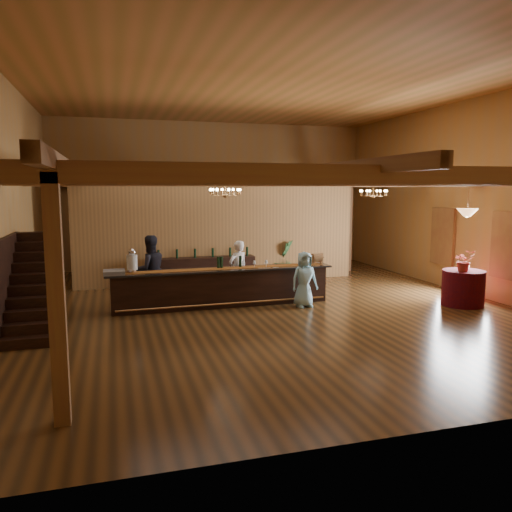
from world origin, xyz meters
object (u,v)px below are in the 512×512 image
object	(u,v)px
chandelier_right	(373,193)
floor_plant	(284,260)
beverage_dispenser	(132,261)
chandelier_left	(225,192)
backbar_shelf	(204,271)
staff_second	(150,270)
tasting_bar	(222,287)
bartender	(238,270)
guest	(304,279)
raffle_drum	(317,258)
round_table	(463,288)
pendant_lamp	(467,213)

from	to	relation	value
chandelier_right	floor_plant	xyz separation A→B (m)	(-1.93, 2.36, -2.23)
beverage_dispenser	chandelier_left	world-z (taller)	chandelier_left
backbar_shelf	chandelier_left	xyz separation A→B (m)	(0.10, -2.67, 2.47)
staff_second	tasting_bar	bearing A→B (deg)	143.57
floor_plant	backbar_shelf	bearing A→B (deg)	-172.22
bartender	guest	bearing A→B (deg)	113.40
bartender	guest	distance (m)	1.93
backbar_shelf	staff_second	bearing A→B (deg)	-131.54
guest	floor_plant	bearing A→B (deg)	74.82
raffle_drum	chandelier_right	bearing A→B (deg)	21.40
guest	beverage_dispenser	bearing A→B (deg)	167.41
staff_second	floor_plant	bearing A→B (deg)	-165.07
backbar_shelf	round_table	xyz separation A→B (m)	(5.96, -4.48, 0.01)
tasting_bar	bartender	xyz separation A→B (m)	(0.58, 0.64, 0.31)
pendant_lamp	bartender	world-z (taller)	pendant_lamp
beverage_dispenser	pendant_lamp	bearing A→B (deg)	-11.47
backbar_shelf	bartender	distance (m)	2.27
tasting_bar	raffle_drum	size ratio (longest dim) A/B	17.14
bartender	tasting_bar	bearing A→B (deg)	24.66
tasting_bar	chandelier_right	size ratio (longest dim) A/B	7.29
guest	floor_plant	xyz separation A→B (m)	(0.80, 3.86, -0.06)
chandelier_right	staff_second	xyz separation A→B (m)	(-6.48, -0.08, -1.98)
beverage_dispenser	backbar_shelf	distance (m)	3.70
guest	raffle_drum	bearing A→B (deg)	43.82
raffle_drum	bartender	bearing A→B (deg)	162.69
chandelier_right	guest	xyz separation A→B (m)	(-2.73, -1.51, -2.17)
tasting_bar	raffle_drum	xyz separation A→B (m)	(2.62, 0.01, 0.65)
raffle_drum	guest	world-z (taller)	guest
beverage_dispenser	chandelier_left	bearing A→B (deg)	3.42
staff_second	chandelier_left	bearing A→B (deg)	148.83
backbar_shelf	pendant_lamp	size ratio (longest dim) A/B	3.53
backbar_shelf	round_table	bearing A→B (deg)	-37.42
beverage_dispenser	tasting_bar	bearing A→B (deg)	-0.04
guest	tasting_bar	bearing A→B (deg)	157.76
staff_second	pendant_lamp	bearing A→B (deg)	149.40
tasting_bar	round_table	bearing A→B (deg)	-16.72
beverage_dispenser	raffle_drum	size ratio (longest dim) A/B	1.76
tasting_bar	staff_second	bearing A→B (deg)	155.65
tasting_bar	guest	world-z (taller)	guest
floor_plant	staff_second	bearing A→B (deg)	-151.82
chandelier_left	beverage_dispenser	bearing A→B (deg)	-176.58
guest	staff_second	bearing A→B (deg)	155.65
beverage_dispenser	staff_second	bearing A→B (deg)	57.88
round_table	backbar_shelf	bearing A→B (deg)	143.05
tasting_bar	beverage_dispenser	size ratio (longest dim) A/B	9.71
staff_second	guest	bearing A→B (deg)	145.88
round_table	guest	xyz separation A→B (m)	(-4.00, 0.99, 0.25)
tasting_bar	staff_second	xyz separation A→B (m)	(-1.76, 0.75, 0.41)
chandelier_left	chandelier_right	bearing A→B (deg)	8.54
pendant_lamp	beverage_dispenser	bearing A→B (deg)	168.53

